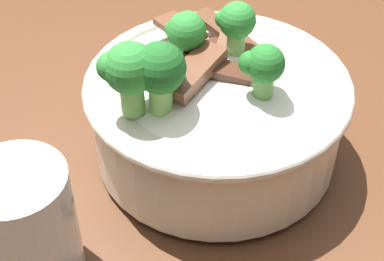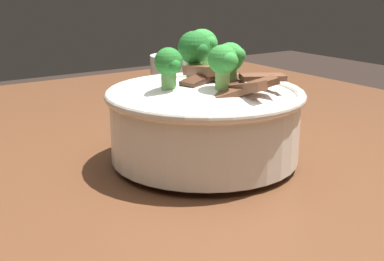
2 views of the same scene
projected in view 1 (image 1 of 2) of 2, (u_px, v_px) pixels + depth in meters
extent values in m
cube|color=#56331E|center=(241.00, 97.00, 0.69)|extent=(1.50, 1.05, 0.06)
cube|color=#56331E|center=(174.00, 26.00, 1.56)|extent=(0.08, 0.08, 0.74)
cylinder|color=silver|center=(215.00, 152.00, 0.58)|extent=(0.11, 0.11, 0.01)
cylinder|color=silver|center=(216.00, 118.00, 0.55)|extent=(0.23, 0.23, 0.08)
torus|color=silver|center=(218.00, 84.00, 0.52)|extent=(0.24, 0.24, 0.01)
ellipsoid|color=white|center=(217.00, 100.00, 0.53)|extent=(0.21, 0.21, 0.07)
cube|color=#4C2B1E|center=(195.00, 55.00, 0.54)|extent=(0.08, 0.06, 0.01)
cube|color=brown|center=(230.00, 35.00, 0.55)|extent=(0.06, 0.03, 0.02)
cube|color=brown|center=(229.00, 34.00, 0.55)|extent=(0.04, 0.08, 0.02)
cube|color=brown|center=(180.00, 28.00, 0.55)|extent=(0.05, 0.06, 0.01)
cube|color=#4C2B1E|center=(216.00, 69.00, 0.51)|extent=(0.04, 0.07, 0.02)
cube|color=brown|center=(194.00, 71.00, 0.50)|extent=(0.07, 0.03, 0.02)
cylinder|color=#7AB256|center=(236.00, 45.00, 0.53)|extent=(0.02, 0.02, 0.03)
sphere|color=#2D8433|center=(237.00, 20.00, 0.51)|extent=(0.03, 0.03, 0.03)
sphere|color=#2D8433|center=(242.00, 15.00, 0.52)|extent=(0.02, 0.02, 0.02)
sphere|color=#2D8433|center=(224.00, 19.00, 0.52)|extent=(0.02, 0.02, 0.02)
cylinder|color=#7AB256|center=(166.00, 98.00, 0.48)|extent=(0.02, 0.02, 0.03)
sphere|color=#1E6023|center=(165.00, 69.00, 0.46)|extent=(0.04, 0.04, 0.04)
sphere|color=#1E6023|center=(173.00, 62.00, 0.47)|extent=(0.02, 0.02, 0.02)
sphere|color=#1E6023|center=(143.00, 75.00, 0.46)|extent=(0.02, 0.02, 0.02)
cylinder|color=#6BA84C|center=(132.00, 97.00, 0.48)|extent=(0.02, 0.02, 0.03)
sphere|color=#2D8433|center=(130.00, 68.00, 0.46)|extent=(0.04, 0.04, 0.04)
sphere|color=#2D8433|center=(137.00, 55.00, 0.47)|extent=(0.02, 0.02, 0.02)
sphere|color=#2D8433|center=(112.00, 67.00, 0.46)|extent=(0.02, 0.02, 0.02)
cylinder|color=#7AB256|center=(187.00, 55.00, 0.52)|extent=(0.02, 0.02, 0.03)
sphere|color=#2D8433|center=(187.00, 31.00, 0.51)|extent=(0.03, 0.03, 0.03)
sphere|color=#2D8433|center=(189.00, 21.00, 0.51)|extent=(0.02, 0.02, 0.02)
sphere|color=#2D8433|center=(174.00, 29.00, 0.51)|extent=(0.02, 0.02, 0.02)
cylinder|color=#5B9947|center=(263.00, 87.00, 0.49)|extent=(0.02, 0.02, 0.03)
sphere|color=#237028|center=(265.00, 64.00, 0.47)|extent=(0.03, 0.03, 0.03)
sphere|color=#237028|center=(270.00, 59.00, 0.48)|extent=(0.02, 0.02, 0.02)
sphere|color=#237028|center=(250.00, 63.00, 0.47)|extent=(0.02, 0.02, 0.02)
cylinder|color=white|center=(25.00, 226.00, 0.45)|extent=(0.08, 0.08, 0.10)
cylinder|color=olive|center=(30.00, 240.00, 0.46)|extent=(0.07, 0.07, 0.06)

